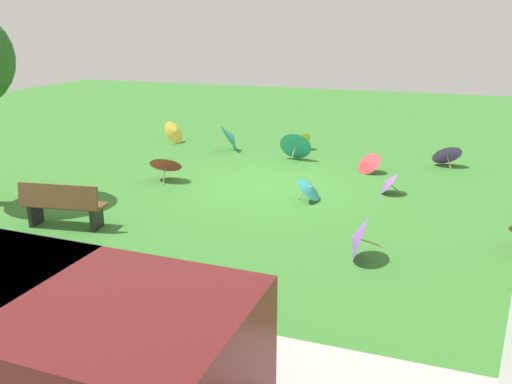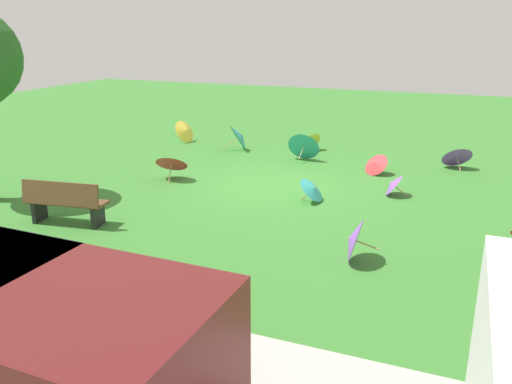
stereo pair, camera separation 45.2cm
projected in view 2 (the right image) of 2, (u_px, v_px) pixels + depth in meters
ground at (274, 185)px, 12.91m from camera, size 40.00×40.00×0.00m
park_bench at (65, 202)px, 10.26m from camera, size 1.65×0.71×0.90m
parasol_yellow_0 at (311, 141)px, 16.44m from camera, size 0.67×0.72×0.58m
parasol_red_0 at (375, 164)px, 13.78m from camera, size 0.83×0.80×0.58m
parasol_purple_0 at (352, 239)px, 8.69m from camera, size 0.62×0.78×0.77m
parasol_purple_1 at (392, 184)px, 12.09m from camera, size 0.60×0.60×0.53m
parasol_yellow_1 at (186, 131)px, 17.52m from camera, size 0.73×0.85×0.75m
parasol_teal_0 at (313, 189)px, 11.64m from camera, size 0.58×0.68×0.55m
parasol_teal_1 at (304, 145)px, 15.21m from camera, size 0.93×0.86×0.89m
parasol_teal_2 at (240, 137)px, 16.39m from camera, size 1.00×1.06×0.85m
parasol_red_2 at (172, 162)px, 13.28m from camera, size 0.94×0.89×0.75m
parasol_purple_2 at (456, 155)px, 14.36m from camera, size 1.00×0.92×0.69m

